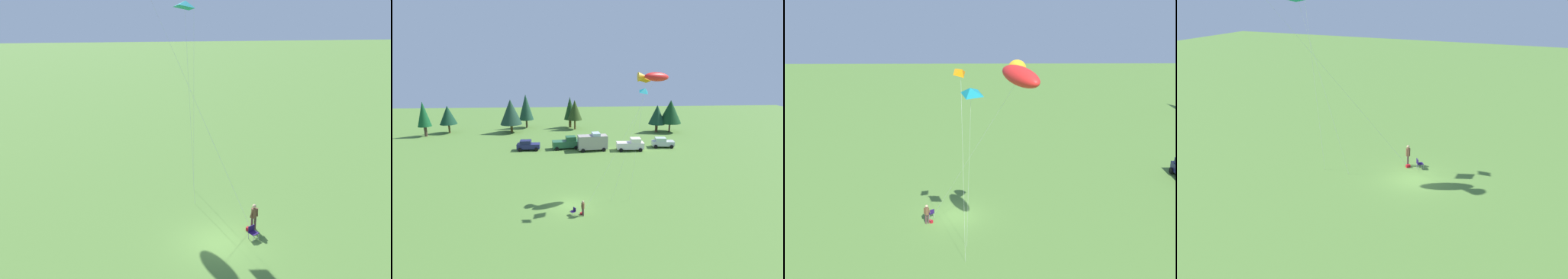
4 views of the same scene
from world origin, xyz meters
The scene contains 13 objects.
ground_plane centered at (0.00, 0.00, 0.00)m, with size 160.00×160.00×0.00m, color #527B34.
person_kite_flyer centered at (1.30, -2.30, 1.02)m, with size 0.43×0.57×1.74m.
folding_chair centered at (0.30, -2.06, 0.49)m, with size 0.67×0.67×0.82m.
backpack_on_grass centered at (1.17, -2.00, 0.11)m, with size 0.32×0.22×0.22m, color #AA151D.
car_navy_hatch centered at (-7.74, 23.61, 0.95)m, with size 4.21×2.21×1.89m.
truck_green_flatbed centered at (-0.50, 24.17, 1.10)m, with size 5.24×3.01×2.34m.
van_motorhome_grey centered at (4.37, 22.69, 1.64)m, with size 5.60×3.05×3.34m.
truck_white_pickup centered at (11.52, 22.22, 1.10)m, with size 5.06×2.53×2.34m.
car_silver_compact centered at (18.02, 23.96, 0.95)m, with size 4.35×2.54×1.89m.
treeline_distant centered at (-1.62, 39.38, 4.76)m, with size 59.53×11.33×8.41m.
kite_large_fish centered at (10.09, 4.32, 14.35)m, with size 11.19×7.85×14.98m.
kite_delta_teal centered at (8.43, 1.49, 12.98)m, with size 4.37×1.64×13.38m.
kite_delta_orange centered at (8.32, 1.02, 14.10)m, with size 1.93×1.04×14.49m.
Camera 2 is at (-0.11, -32.00, 16.04)m, focal length 28.00 mm.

